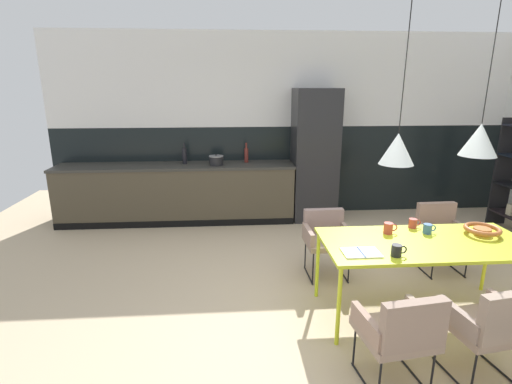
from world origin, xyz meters
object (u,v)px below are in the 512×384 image
Objects in this scene: mug_dark_espresso at (389,228)px; dining_table at (426,246)px; mug_wide_latte at (413,223)px; pendant_lamp_over_table_near at (397,149)px; armchair_far_side at (326,233)px; bottle_vinegar_dark at (246,155)px; armchair_head_of_table at (402,329)px; cooking_pot at (216,160)px; mug_white_ceramic at (397,250)px; armchair_near_window at (493,321)px; bottle_wine_green at (185,155)px; pendant_lamp_over_table_far at (479,140)px; armchair_facing_counter at (440,229)px; refrigerator_column at (314,156)px; fruit_bowl at (482,230)px; mug_short_terracotta at (428,229)px; open_book at (361,253)px.

dining_table is at bearing -39.34° from mug_dark_espresso.
mug_wide_latte is 0.09× the size of pendant_lamp_over_table_near.
bottle_vinegar_dark reaches higher than armchair_far_side.
cooking_pot is at bearing 102.87° from armchair_head_of_table.
armchair_head_of_table is 5.85× the size of mug_white_ceramic.
armchair_near_window is 0.57× the size of pendant_lamp_over_table_near.
bottle_wine_green is 4.07m from pendant_lamp_over_table_far.
armchair_facing_counter is at bearing -43.16° from bottle_vinegar_dark.
refrigerator_column is at bearing 93.32° from mug_dark_espresso.
armchair_facing_counter is 1.21m from mug_dark_espresso.
pendant_lamp_over_table_far is at bearing -45.37° from bottle_wine_green.
fruit_bowl is (1.21, 1.02, 0.30)m from armchair_head_of_table.
pendant_lamp_over_table_far reaches higher than mug_wide_latte.
armchair_head_of_table is 3.97m from bottle_vinegar_dark.
pendant_lamp_over_table_far is at bearing 35.76° from armchair_head_of_table.
refrigerator_column is at bearing 79.57° from armchair_head_of_table.
mug_short_terracotta is 0.17m from mug_wide_latte.
fruit_bowl is at bearing -6.87° from mug_short_terracotta.
fruit_bowl is at bearing 9.81° from pendant_lamp_over_table_near.
armchair_head_of_table is at bearing -104.95° from pendant_lamp_over_table_near.
fruit_bowl is at bearing -45.59° from cooking_pot.
pendant_lamp_over_table_far is at bearing 12.64° from open_book.
refrigerator_column is 1.48× the size of pendant_lamp_over_table_near.
bottle_wine_green is at bearing 164.43° from cooking_pot.
dining_table is at bearing -54.58° from cooking_pot.
bottle_wine_green is at bearing 125.38° from pendant_lamp_over_table_near.
dining_table is 1.09m from armchair_head_of_table.
refrigerator_column is at bearing 101.29° from mug_short_terracotta.
refrigerator_column is 15.50× the size of mug_dark_espresso.
open_book is (-1.34, -1.12, 0.26)m from armchair_facing_counter.
cooking_pot is 0.52m from bottle_wine_green.
mug_wide_latte is at bearing -79.56° from refrigerator_column.
dining_table is 3.31m from bottle_vinegar_dark.
open_book is 2.34× the size of mug_dark_espresso.
mug_dark_espresso is 0.37m from mug_short_terracotta.
armchair_near_window is 1.02m from open_book.
open_book is 2.51× the size of mug_short_terracotta.
refrigerator_column is at bearing -6.66° from bottle_vinegar_dark.
pendant_lamp_over_table_near is (0.31, -0.93, 1.11)m from armchair_far_side.
mug_short_terracotta is 0.56× the size of cooking_pot.
mug_dark_espresso is 0.60× the size of cooking_pot.
dining_table is at bearing 126.28° from armchair_far_side.
mug_wide_latte reaches higher than armchair_facing_counter.
mug_dark_espresso is at bearing -156.62° from mug_wide_latte.
refrigerator_column reaches higher than armchair_near_window.
open_book is 0.88m from mug_short_terracotta.
mug_white_ceramic is 3.78m from bottle_wine_green.
bottle_vinegar_dark is 0.22× the size of pendant_lamp_over_table_near.
bottle_wine_green reaches higher than armchair_head_of_table.
armchair_head_of_table is 6.22× the size of mug_short_terracotta.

